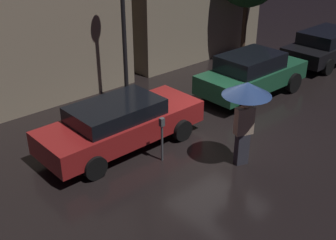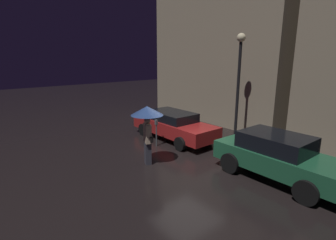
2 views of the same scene
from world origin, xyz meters
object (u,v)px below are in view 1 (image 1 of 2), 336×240
object	(u,v)px
parked_car_red	(121,123)
pedestrian_with_umbrella	(246,99)
parking_meter	(162,134)
parked_car_black	(328,45)
street_lamp_near	(123,1)
parked_car_green	(252,74)

from	to	relation	value
parked_car_red	pedestrian_with_umbrella	bearing A→B (deg)	-57.80
parking_meter	parked_car_black	bearing A→B (deg)	7.48
parked_car_black	street_lamp_near	size ratio (longest dim) A/B	0.93
parked_car_green	parked_car_black	world-z (taller)	parked_car_green
pedestrian_with_umbrella	street_lamp_near	bearing A→B (deg)	109.53
parking_meter	parked_car_red	bearing A→B (deg)	105.31
parked_car_green	street_lamp_near	world-z (taller)	street_lamp_near
parked_car_black	pedestrian_with_umbrella	xyz separation A→B (m)	(-8.96, -2.81, 1.06)
parked_car_black	parking_meter	distance (m)	10.48
parked_car_black	street_lamp_near	xyz separation A→B (m)	(-8.82, 2.28, 2.60)
parked_car_red	street_lamp_near	distance (m)	4.02
parked_car_black	street_lamp_near	distance (m)	9.48
parked_car_green	parking_meter	size ratio (longest dim) A/B	3.43
street_lamp_near	parked_car_black	bearing A→B (deg)	-14.51
parked_car_red	parked_car_black	bearing A→B (deg)	-0.52
parked_car_red	street_lamp_near	bearing A→B (deg)	49.87
parking_meter	parked_car_green	bearing A→B (deg)	13.28
parked_car_green	parking_meter	xyz separation A→B (m)	(-5.12, -1.21, -0.04)
parked_car_green	street_lamp_near	distance (m)	4.99
parking_meter	street_lamp_near	xyz separation A→B (m)	(1.57, 3.65, 2.58)
parked_car_black	pedestrian_with_umbrella	bearing A→B (deg)	-163.95
parked_car_red	parked_car_black	xyz separation A→B (m)	(10.75, 0.08, 0.02)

